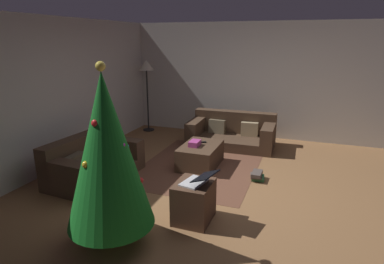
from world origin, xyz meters
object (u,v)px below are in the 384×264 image
Objects in this scene: couch_left at (91,162)px; ottoman at (200,155)px; couch_right at (232,133)px; laptop at (198,180)px; side_table at (194,202)px; gift_box at (195,143)px; corner_lamp at (146,71)px; book_stack at (257,176)px; christmas_tree at (107,152)px; tv_remote at (202,142)px.

ottoman is (1.12, -1.52, -0.07)m from couch_left.
couch_right is 3.97× the size of laptop.
laptop is at bearing -101.88° from side_table.
ottoman is 1.85m from side_table.
ottoman is 3.77× the size of gift_box.
couch_right reaches higher than side_table.
corner_lamp reaches higher than side_table.
couch_right is at bearing -100.27° from corner_lamp.
gift_box is (1.05, -1.44, 0.17)m from couch_left.
couch_left is 3.07× the size of side_table.
ottoman is 0.27m from gift_box.
couch_left reaches higher than couch_right.
gift_box is at bearing 76.00° from couch_right.
couch_left is 0.88× the size of couch_right.
gift_box reaches higher than ottoman.
book_stack is at bearing -20.14° from side_table.
christmas_tree is 1.33m from side_table.
side_table is (-3.20, -0.27, -0.01)m from couch_right.
laptop is at bearing -159.05° from gift_box.
tv_remote is at bearing 76.57° from couch_right.
couch_left is 3.10m from couch_right.
corner_lamp is at bearing 55.74° from book_stack.
laptop is at bearing -162.23° from ottoman.
ottoman is 1.81× the size of side_table.
couch_left is 2.74m from book_stack.
book_stack is at bearing -28.74° from christmas_tree.
gift_box is 2.55m from christmas_tree.
couch_right reaches higher than book_stack.
christmas_tree is at bearing 153.16° from tv_remote.
ottoman reaches higher than book_stack.
gift_box reaches higher than tv_remote.
ottoman is at bearing -132.48° from corner_lamp.
gift_box is 1.23m from book_stack.
side_table reaches higher than tv_remote.
christmas_tree is at bearing 137.74° from side_table.
side_table is 0.30× the size of corner_lamp.
ottoman is 2.70m from christmas_tree.
book_stack is at bearing 114.45° from couch_right.
ottoman is 1.91m from laptop.
christmas_tree is (-3.97, 0.43, 0.83)m from couch_right.
book_stack is (-0.26, -1.07, -0.13)m from ottoman.
tv_remote reaches higher than book_stack.
book_stack is (1.52, -0.56, -0.19)m from side_table.
side_table is at bearing 78.12° from laptop.
side_table is 4.57m from corner_lamp.
christmas_tree reaches higher than side_table.
couch_right is 7.29× the size of gift_box.
side_table reaches higher than ottoman.
couch_right is at bearing 149.50° from couch_left.
corner_lamp is (2.96, 0.48, 1.22)m from couch_left.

